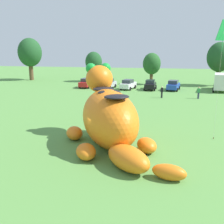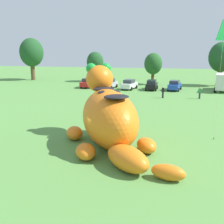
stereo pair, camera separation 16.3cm
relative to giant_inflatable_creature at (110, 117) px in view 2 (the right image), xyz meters
The scene contains 15 objects.
ground_plane 2.34m from the giant_inflatable_creature, 91.78° to the right, with size 160.00×160.00×0.00m, color #568E42.
giant_inflatable_creature is the anchor object (origin of this frame).
car_red 30.24m from the giant_inflatable_creature, 109.75° to the left, with size 2.20×4.23×1.72m.
car_silver 29.01m from the giant_inflatable_creature, 102.21° to the left, with size 2.50×4.34×1.72m.
car_white 27.99m from the giant_inflatable_creature, 95.03° to the left, with size 2.61×4.38×1.72m.
car_black 28.10m from the giant_inflatable_creature, 87.07° to the left, with size 2.09×4.18×1.72m.
car_blue 28.72m from the giant_inflatable_creature, 79.28° to the left, with size 2.50×4.35×1.72m.
box_truck 31.93m from the giant_inflatable_creature, 65.63° to the left, with size 3.32×6.66×2.95m.
tree_far_left 45.62m from the giant_inflatable_creature, 124.68° to the left, with size 5.21×5.21×9.25m.
tree_left 39.00m from the giant_inflatable_creature, 106.71° to the left, with size 3.57×3.57×6.33m.
tree_mid_left 35.05m from the giant_inflatable_creature, 88.03° to the left, with size 3.48×3.48×6.18m.
tree_centre_left 38.28m from the giant_inflatable_creature, 68.82° to the left, with size 4.63×4.63×8.21m.
spectator_near_inflatable 22.64m from the giant_inflatable_creature, 67.42° to the left, with size 0.38×0.26×1.71m.
spectator_mid_field 20.80m from the giant_inflatable_creature, 80.25° to the left, with size 0.38×0.26×1.71m.
tethered_flying_kite 10.38m from the giant_inflatable_creature, 20.80° to the left, with size 1.13×1.13×9.08m.
Camera 2 is at (4.02, -17.51, 7.12)m, focal length 42.68 mm.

